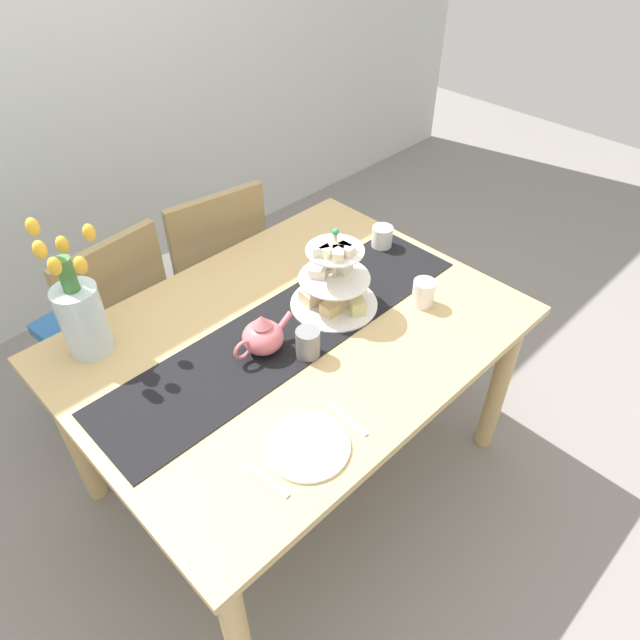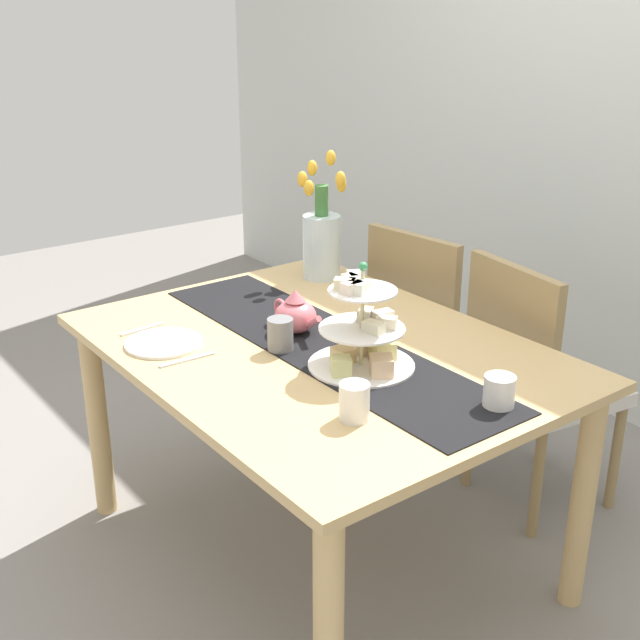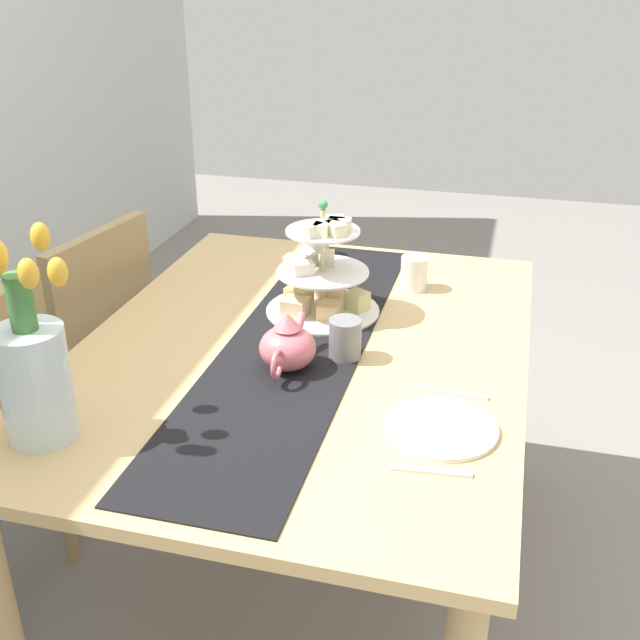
# 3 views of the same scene
# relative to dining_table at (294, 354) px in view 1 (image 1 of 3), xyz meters

# --- Properties ---
(ground_plane) EXTENTS (8.00, 8.00, 0.00)m
(ground_plane) POSITION_rel_dining_table_xyz_m (0.00, 0.00, -0.64)
(ground_plane) COLOR gray
(room_wall_rear) EXTENTS (6.00, 0.08, 2.60)m
(room_wall_rear) POSITION_rel_dining_table_xyz_m (0.00, 1.63, 0.66)
(room_wall_rear) COLOR silver
(room_wall_rear) RESTS_ON ground_plane
(dining_table) EXTENTS (1.43, 1.07, 0.74)m
(dining_table) POSITION_rel_dining_table_xyz_m (0.00, 0.00, 0.00)
(dining_table) COLOR tan
(dining_table) RESTS_ON ground_plane
(chair_left) EXTENTS (0.46, 0.46, 0.91)m
(chair_left) POSITION_rel_dining_table_xyz_m (-0.30, 0.76, -0.14)
(chair_left) COLOR #9C8254
(chair_left) RESTS_ON ground_plane
(chair_right) EXTENTS (0.48, 0.48, 0.91)m
(chair_right) POSITION_rel_dining_table_xyz_m (0.20, 0.76, -0.14)
(chair_right) COLOR #9C8254
(chair_right) RESTS_ON ground_plane
(table_runner) EXTENTS (1.36, 0.33, 0.00)m
(table_runner) POSITION_rel_dining_table_xyz_m (0.00, 0.01, 0.10)
(table_runner) COLOR black
(table_runner) RESTS_ON dining_table
(tiered_cake_stand) EXTENTS (0.30, 0.30, 0.30)m
(tiered_cake_stand) POSITION_rel_dining_table_xyz_m (0.20, 0.00, 0.20)
(tiered_cake_stand) COLOR beige
(tiered_cake_stand) RESTS_ON table_runner
(teapot) EXTENTS (0.24, 0.13, 0.14)m
(teapot) POSITION_rel_dining_table_xyz_m (-0.12, 0.00, 0.16)
(teapot) COLOR #D66B75
(teapot) RESTS_ON table_runner
(tulip_vase) EXTENTS (0.18, 0.17, 0.46)m
(tulip_vase) POSITION_rel_dining_table_xyz_m (-0.50, 0.39, 0.25)
(tulip_vase) COLOR silver
(tulip_vase) RESTS_ON dining_table
(cream_jug) EXTENTS (0.08, 0.08, 0.08)m
(cream_jug) POSITION_rel_dining_table_xyz_m (0.59, 0.12, 0.14)
(cream_jug) COLOR white
(cream_jug) RESTS_ON dining_table
(dinner_plate_left) EXTENTS (0.23, 0.23, 0.01)m
(dinner_plate_left) POSITION_rel_dining_table_xyz_m (-0.28, -0.37, 0.11)
(dinner_plate_left) COLOR white
(dinner_plate_left) RESTS_ON dining_table
(fork_left) EXTENTS (0.03, 0.15, 0.01)m
(fork_left) POSITION_rel_dining_table_xyz_m (-0.43, -0.37, 0.10)
(fork_left) COLOR silver
(fork_left) RESTS_ON dining_table
(knife_left) EXTENTS (0.02, 0.17, 0.01)m
(knife_left) POSITION_rel_dining_table_xyz_m (-0.14, -0.37, 0.10)
(knife_left) COLOR silver
(knife_left) RESTS_ON dining_table
(mug_grey) EXTENTS (0.08, 0.08, 0.09)m
(mug_grey) POSITION_rel_dining_table_xyz_m (-0.04, -0.11, 0.15)
(mug_grey) COLOR slate
(mug_grey) RESTS_ON table_runner
(mug_white_text) EXTENTS (0.08, 0.08, 0.09)m
(mug_white_text) POSITION_rel_dining_table_xyz_m (0.42, -0.21, 0.15)
(mug_white_text) COLOR white
(mug_white_text) RESTS_ON dining_table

